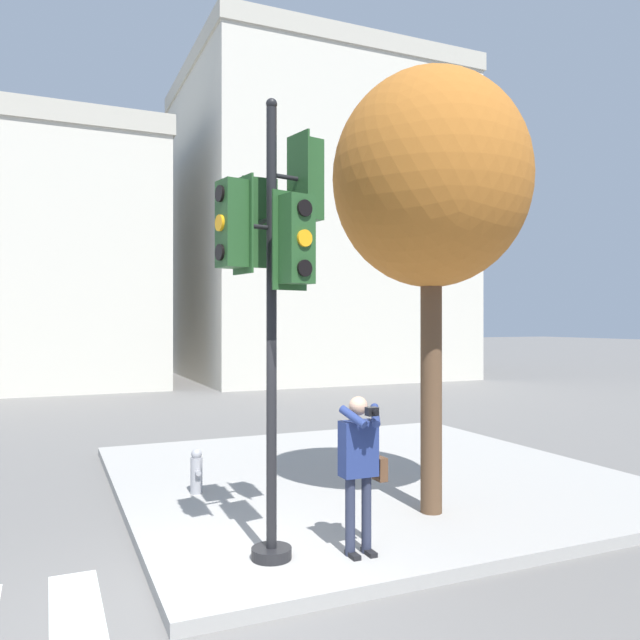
% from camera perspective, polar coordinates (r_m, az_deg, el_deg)
% --- Properties ---
extents(ground_plane, '(160.00, 160.00, 0.00)m').
position_cam_1_polar(ground_plane, '(6.58, -9.69, -24.35)').
color(ground_plane, slate).
extents(sidewalk_corner, '(8.00, 8.00, 0.15)m').
position_cam_1_polar(sidewalk_corner, '(10.88, 4.27, -14.10)').
color(sidewalk_corner, '#9E9B96').
rests_on(sidewalk_corner, ground_plane).
extents(traffic_signal_pole, '(1.26, 1.26, 4.96)m').
position_cam_1_polar(traffic_signal_pole, '(6.77, -4.34, 6.26)').
color(traffic_signal_pole, black).
rests_on(traffic_signal_pole, sidewalk_corner).
extents(person_photographer, '(0.58, 0.54, 1.73)m').
position_cam_1_polar(person_photographer, '(7.01, 3.68, -12.63)').
color(person_photographer, black).
rests_on(person_photographer, sidewalk_corner).
extents(street_tree, '(2.64, 2.64, 5.92)m').
position_cam_1_polar(street_tree, '(8.66, 10.13, 12.36)').
color(street_tree, brown).
rests_on(street_tree, sidewalk_corner).
extents(fire_hydrant, '(0.18, 0.24, 0.66)m').
position_cam_1_polar(fire_hydrant, '(9.68, -11.23, -13.42)').
color(fire_hydrant, '#99999E').
rests_on(fire_hydrant, sidewalk_corner).
extents(building_right, '(12.53, 12.03, 15.08)m').
position_cam_1_polar(building_right, '(31.99, -0.89, 8.59)').
color(building_right, beige).
rests_on(building_right, ground_plane).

